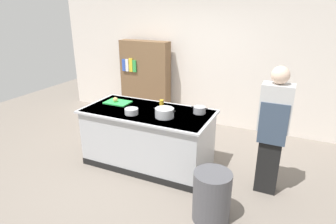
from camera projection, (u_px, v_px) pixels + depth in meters
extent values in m
plane|color=slate|center=(149.00, 163.00, 4.60)|extent=(10.00, 10.00, 0.00)
cube|color=silver|center=(196.00, 51.00, 5.86)|extent=(6.40, 0.12, 3.00)
cube|color=#B7BABF|center=(148.00, 138.00, 4.44)|extent=(1.90, 0.90, 0.90)
cube|color=#B7BABF|center=(147.00, 112.00, 4.29)|extent=(1.98, 0.98, 0.03)
cube|color=black|center=(134.00, 174.00, 4.20)|extent=(1.90, 0.01, 0.10)
cube|color=green|center=(118.00, 102.00, 4.62)|extent=(0.40, 0.28, 0.02)
sphere|color=tan|center=(115.00, 100.00, 4.60)|extent=(0.08, 0.08, 0.08)
cylinder|color=#B7BABF|center=(164.00, 113.00, 4.01)|extent=(0.27, 0.27, 0.13)
cube|color=black|center=(155.00, 108.00, 4.06)|extent=(0.04, 0.02, 0.01)
cube|color=black|center=(174.00, 111.00, 3.94)|extent=(0.04, 0.02, 0.01)
cylinder|color=#99999E|center=(199.00, 110.00, 4.17)|extent=(0.18, 0.18, 0.10)
cube|color=black|center=(193.00, 107.00, 4.20)|extent=(0.04, 0.02, 0.01)
cube|color=black|center=(206.00, 109.00, 4.12)|extent=(0.04, 0.02, 0.01)
cylinder|color=#B7BABF|center=(131.00, 111.00, 4.14)|extent=(0.20, 0.20, 0.09)
cylinder|color=yellow|center=(162.00, 103.00, 4.47)|extent=(0.07, 0.07, 0.10)
cylinder|color=#4C4C51|center=(212.00, 196.00, 3.30)|extent=(0.44, 0.44, 0.62)
cube|color=black|center=(268.00, 161.00, 3.78)|extent=(0.28, 0.20, 0.90)
cube|color=beige|center=(276.00, 108.00, 3.52)|extent=(0.38, 0.24, 0.60)
sphere|color=beige|center=(280.00, 75.00, 3.38)|extent=(0.22, 0.22, 0.22)
cube|color=#38475B|center=(273.00, 125.00, 3.48)|extent=(0.34, 0.02, 0.54)
cube|color=brown|center=(145.00, 80.00, 6.24)|extent=(1.10, 0.28, 1.70)
cube|color=#3351B7|center=(124.00, 65.00, 6.16)|extent=(0.08, 0.03, 0.26)
cube|color=white|center=(127.00, 65.00, 6.12)|extent=(0.07, 0.03, 0.26)
cube|color=yellow|center=(131.00, 65.00, 6.08)|extent=(0.08, 0.03, 0.28)
cube|color=green|center=(134.00, 66.00, 6.05)|extent=(0.08, 0.03, 0.25)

